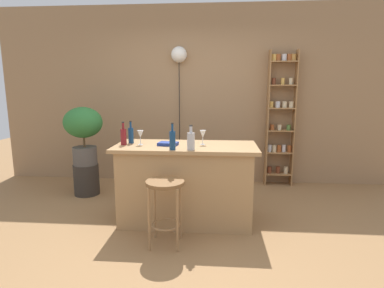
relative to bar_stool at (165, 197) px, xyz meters
The scene contains 15 objects.
ground 0.59m from the bar_stool, 63.30° to the left, with size 12.00×12.00×0.00m, color olive.
back_wall 2.41m from the bar_stool, 86.33° to the left, with size 6.40×0.10×2.80m, color #997551.
kitchen_counter 0.60m from the bar_stool, 76.24° to the left, with size 1.59×0.71×0.90m.
bar_stool is the anchor object (origin of this frame).
spice_shelf 2.61m from the bar_stool, 54.67° to the left, with size 0.42×0.17×2.09m.
plant_stool 1.98m from the bar_stool, 135.25° to the left, with size 0.36×0.36×0.44m, color #2D2823.
potted_plant 2.01m from the bar_stool, 135.25° to the left, with size 0.54×0.49×0.83m.
bottle_wine_red 0.60m from the bar_stool, 84.03° to the left, with size 0.06×0.06×0.28m.
bottle_soda_blue 0.64m from the bar_stool, 55.37° to the left, with size 0.08×0.08×0.26m.
bottle_sauce_amber 0.92m from the bar_stool, 135.76° to the left, with size 0.07×0.07×0.26m.
bottle_spirits_clear 0.97m from the bar_stool, 127.55° to the left, with size 0.06×0.06×0.26m.
wine_glass_left 0.85m from the bar_stool, 123.11° to the left, with size 0.07×0.07×0.16m.
wine_glass_center 0.88m from the bar_stool, 62.34° to the left, with size 0.07×0.07×0.16m.
cookbook 0.70m from the bar_stool, 95.47° to the left, with size 0.21×0.15×0.04m, color navy.
pendant_globe_light 2.61m from the bar_stool, 93.06° to the left, with size 0.25×0.25×2.16m.
Camera 1 is at (0.35, -3.15, 1.55)m, focal length 29.31 mm.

